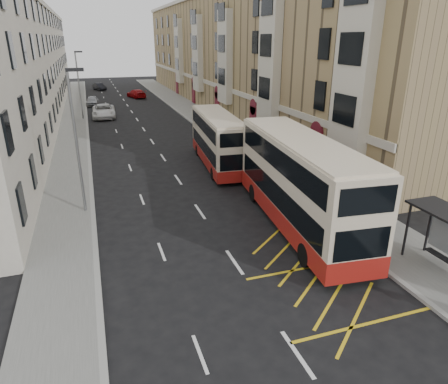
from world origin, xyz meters
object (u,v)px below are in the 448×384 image
object	(u,v)px
street_lamp_far	(79,82)
double_decker_rear	(218,140)
white_van	(104,111)
car_dark	(99,87)
car_red	(136,94)
double_decker_front	(300,183)
car_silver	(92,101)
pedestrian_far	(346,204)
street_lamp_near	(76,135)
pedestrian_mid	(392,211)

from	to	relation	value
street_lamp_far	double_decker_rear	world-z (taller)	street_lamp_far
street_lamp_far	white_van	xyz separation A→B (m)	(2.52, 0.63, -3.80)
car_dark	car_red	bearing A→B (deg)	-85.79
double_decker_front	car_silver	bearing A→B (deg)	106.91
pedestrian_far	car_dark	bearing A→B (deg)	-51.32
pedestrian_far	white_van	world-z (taller)	pedestrian_far
pedestrian_far	car_silver	world-z (taller)	pedestrian_far
white_van	car_silver	xyz separation A→B (m)	(-1.17, 10.73, -0.12)
street_lamp_far	white_van	size ratio (longest dim) A/B	1.33
white_van	car_red	size ratio (longest dim) A/B	1.24
street_lamp_near	double_decker_rear	distance (m)	12.19
car_red	car_dark	bearing A→B (deg)	-83.04
street_lamp_far	car_silver	distance (m)	12.09
pedestrian_mid	car_red	world-z (taller)	pedestrian_mid
double_decker_rear	pedestrian_mid	size ratio (longest dim) A/B	5.67
double_decker_front	double_decker_rear	bearing A→B (deg)	99.06
double_decker_rear	car_red	bearing A→B (deg)	97.16
double_decker_rear	car_dark	distance (m)	55.00
pedestrian_far	car_silver	xyz separation A→B (m)	(-12.21, 47.33, -0.38)
double_decker_rear	car_dark	bearing A→B (deg)	102.51
pedestrian_far	car_silver	size ratio (longest dim) A/B	0.45
double_decker_front	double_decker_rear	world-z (taller)	double_decker_front
double_decker_rear	white_van	xyz separation A→B (m)	(-7.60, 24.32, -1.26)
street_lamp_far	pedestrian_mid	size ratio (longest dim) A/B	4.32
street_lamp_near	car_dark	bearing A→B (deg)	87.07
double_decker_front	white_van	xyz separation A→B (m)	(-8.35, 36.16, -1.65)
car_dark	car_red	size ratio (longest dim) A/B	0.84
street_lamp_near	street_lamp_far	distance (m)	30.00
double_decker_front	pedestrian_far	bearing A→B (deg)	-3.64
white_van	car_silver	distance (m)	10.80
car_dark	car_red	world-z (taller)	car_red
pedestrian_mid	pedestrian_far	distance (m)	2.34
car_silver	car_dark	bearing A→B (deg)	89.65
car_dark	pedestrian_mid	bearing A→B (deg)	-98.68
pedestrian_mid	car_dark	bearing A→B (deg)	87.27
street_lamp_far	double_decker_rear	distance (m)	25.88
double_decker_front	pedestrian_mid	world-z (taller)	double_decker_front
double_decker_rear	pedestrian_far	size ratio (longest dim) A/B	5.51
pedestrian_mid	car_silver	distance (m)	50.81
car_silver	double_decker_rear	bearing A→B (deg)	-71.12
street_lamp_near	double_decker_rear	bearing A→B (deg)	31.96
white_van	car_red	bearing A→B (deg)	72.48
pedestrian_mid	car_red	xyz separation A→B (m)	(-6.65, 55.21, -0.37)
street_lamp_far	car_dark	xyz separation A→B (m)	(3.12, 30.84, -3.96)
double_decker_rear	car_silver	xyz separation A→B (m)	(-8.76, 35.05, -1.38)
street_lamp_near	pedestrian_mid	xyz separation A→B (m)	(15.35, -7.48, -3.56)
street_lamp_far	car_red	bearing A→B (deg)	63.87
street_lamp_far	pedestrian_far	size ratio (longest dim) A/B	4.21
double_decker_rear	white_van	bearing A→B (deg)	112.55
street_lamp_near	car_silver	world-z (taller)	street_lamp_near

